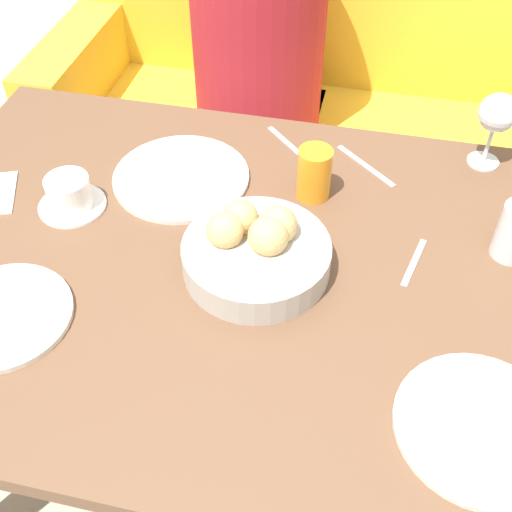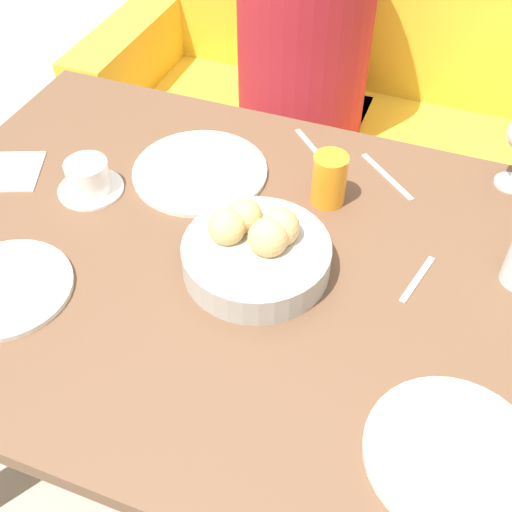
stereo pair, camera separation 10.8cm
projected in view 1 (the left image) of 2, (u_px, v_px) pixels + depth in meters
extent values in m
plane|color=#A89E89|center=(257.00, 461.00, 1.61)|extent=(10.00, 10.00, 0.00)
cube|color=brown|center=(257.00, 273.00, 1.11)|extent=(1.35, 0.90, 0.03)
cube|color=brown|center=(65.00, 220.00, 1.74)|extent=(0.06, 0.06, 0.68)
cube|color=gold|center=(322.00, 170.00, 2.08)|extent=(1.65, 0.70, 0.44)
cube|color=gold|center=(345.00, 3.00, 1.93)|extent=(1.65, 0.20, 0.45)
cube|color=gold|center=(100.00, 115.00, 2.13)|extent=(0.14, 0.70, 0.64)
cube|color=#23232D|center=(258.00, 182.00, 2.04)|extent=(0.33, 0.46, 0.44)
cylinder|color=#A31E28|center=(259.00, 30.00, 1.67)|extent=(0.35, 0.35, 0.58)
cylinder|color=#B2ADA3|center=(256.00, 257.00, 1.08)|extent=(0.25, 0.25, 0.05)
sphere|color=tan|center=(240.00, 217.00, 1.08)|extent=(0.06, 0.06, 0.06)
sphere|color=tan|center=(277.00, 225.00, 1.06)|extent=(0.07, 0.07, 0.07)
sphere|color=tan|center=(268.00, 238.00, 1.04)|extent=(0.07, 0.07, 0.07)
sphere|color=tan|center=(225.00, 230.00, 1.06)|extent=(0.06, 0.06, 0.06)
cylinder|color=silver|center=(3.00, 316.00, 1.02)|extent=(0.22, 0.22, 0.01)
cylinder|color=silver|center=(481.00, 427.00, 0.88)|extent=(0.24, 0.24, 0.01)
cylinder|color=silver|center=(181.00, 177.00, 1.26)|extent=(0.27, 0.27, 0.01)
cylinder|color=orange|center=(314.00, 173.00, 1.20)|extent=(0.06, 0.06, 0.10)
cylinder|color=silver|center=(483.00, 161.00, 1.30)|extent=(0.06, 0.06, 0.00)
cylinder|color=silver|center=(488.00, 145.00, 1.27)|extent=(0.01, 0.01, 0.07)
sphere|color=silver|center=(498.00, 113.00, 1.22)|extent=(0.08, 0.08, 0.08)
cylinder|color=white|center=(73.00, 205.00, 1.21)|extent=(0.13, 0.13, 0.01)
cylinder|color=white|center=(69.00, 192.00, 1.18)|extent=(0.08, 0.08, 0.06)
cube|color=#B7B7BC|center=(291.00, 146.00, 1.34)|extent=(0.12, 0.12, 0.00)
cube|color=#B7B7BC|center=(366.00, 166.00, 1.30)|extent=(0.13, 0.12, 0.00)
cube|color=#B7B7BC|center=(414.00, 262.00, 1.11)|extent=(0.04, 0.12, 0.00)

